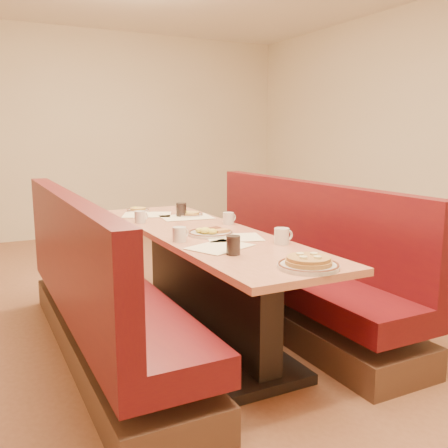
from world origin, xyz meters
name	(u,v)px	position (x,y,z in m)	size (l,w,h in m)	color
ground	(204,335)	(0.00, 0.00, 0.00)	(8.00, 8.00, 0.00)	#9E6647
room_envelope	(202,50)	(0.00, 0.00, 1.93)	(6.04, 8.04, 2.82)	beige
diner_table	(204,284)	(0.00, 0.00, 0.37)	(0.70, 2.50, 0.75)	black
booth_left	(99,302)	(-0.73, 0.00, 0.36)	(0.55, 2.50, 1.05)	#4C3326
booth_right	(291,273)	(0.73, 0.00, 0.36)	(0.55, 2.50, 1.05)	#4C3326
placemat_near_left	(220,247)	(-0.12, -0.49, 0.75)	(0.35, 0.27, 0.00)	#FFF5C7
placemat_near_right	(234,238)	(0.08, -0.30, 0.75)	(0.34, 0.26, 0.00)	#FFF5C7
placemat_far_left	(147,215)	(-0.12, 0.84, 0.75)	(0.38, 0.29, 0.00)	#FFF5C7
placemat_far_right	(186,217)	(0.12, 0.58, 0.75)	(0.39, 0.29, 0.00)	#FFF5C7
pancake_plate	(308,264)	(0.06, -1.10, 0.77)	(0.31, 0.31, 0.07)	silver
eggs_plate	(210,233)	(-0.02, -0.14, 0.77)	(0.30, 0.30, 0.06)	silver
extra_plate_mid	(190,214)	(0.18, 0.64, 0.76)	(0.21, 0.21, 0.04)	silver
extra_plate_far	(138,210)	(-0.12, 1.09, 0.76)	(0.19, 0.19, 0.04)	silver
coffee_mug_a	(282,236)	(0.26, -0.57, 0.80)	(0.13, 0.09, 0.10)	silver
coffee_mug_b	(180,234)	(-0.27, -0.23, 0.80)	(0.12, 0.09, 0.09)	silver
coffee_mug_c	(229,218)	(0.28, 0.17, 0.79)	(0.11, 0.08, 0.09)	silver
coffee_mug_d	(140,217)	(-0.28, 0.52, 0.80)	(0.11, 0.08, 0.09)	silver
soda_tumbler_near	(233,245)	(-0.14, -0.68, 0.80)	(0.08, 0.08, 0.11)	black
soda_tumbler_mid	(181,210)	(0.10, 0.64, 0.81)	(0.08, 0.08, 0.11)	black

